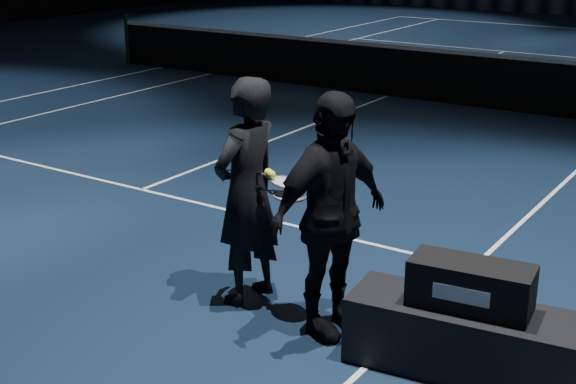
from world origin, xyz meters
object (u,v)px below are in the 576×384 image
Objects in this scene: player_bench at (466,339)px; player_b at (330,216)px; player_a at (247,192)px; racket_bag at (471,285)px; racket_lower at (289,196)px; racket_upper at (288,183)px; tennis_balls at (271,171)px.

player_b is at bearing 173.67° from player_bench.
racket_bag is at bearing 92.41° from player_a.
racket_bag reaches higher than player_bench.
racket_bag is 1.98m from player_a.
racket_upper is (-0.04, 0.05, 0.09)m from racket_lower.
player_bench is at bearing -2.39° from tennis_balls.
player_a is (-1.96, 0.10, 0.69)m from player_bench.
player_bench is 0.88× the size of player_b.
racket_lower is 0.11m from racket_upper.
racket_lower reaches higher than racket_bag.
racket_bag is at bearing 0.00° from player_bench.
player_b is (-1.11, -0.01, 0.69)m from player_bench.
racket_bag is 1.62m from racket_upper.
player_bench is 1.94m from tennis_balls.
racket_bag is 0.44× the size of player_b.
racket_bag is (0.00, 0.00, 0.41)m from player_bench.
racket_upper is at bearing 6.19° from tennis_balls.
racket_lower is at bearing -8.85° from tennis_balls.
racket_lower is at bearing 171.57° from racket_bag.
tennis_balls is at bearing -170.43° from racket_upper.
tennis_balls reaches higher than player_bench.
player_a is 2.77× the size of racket_lower.
racket_bag is 1.78m from tennis_balls.
player_bench is 0.88× the size of player_a.
player_b is 0.64m from tennis_balls.
racket_lower is at bearing 98.90° from player_b.
racket_lower is 5.67× the size of tennis_balls.
player_b is 15.70× the size of tennis_balls.
tennis_balls is at bearing 178.53° from racket_lower.
racket_lower is (-1.51, 0.04, 0.76)m from player_bench.
racket_lower is (0.45, -0.06, 0.07)m from player_a.
player_b is at bearing -7.86° from tennis_balls.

